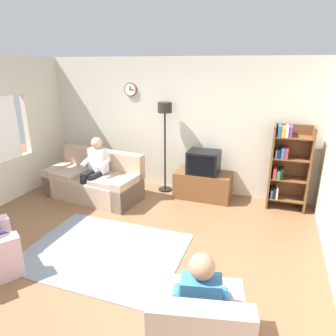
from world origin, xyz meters
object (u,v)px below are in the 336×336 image
(tv_stand, at_px, (203,185))
(tv, at_px, (204,162))
(bookshelf, at_px, (287,165))
(person_on_couch, at_px, (95,166))
(floor_lamp, at_px, (165,123))
(armchair_near_bookshelf, at_px, (199,335))
(couch, at_px, (94,182))
(person_in_right_armchair, at_px, (201,299))

(tv_stand, xyz_separation_m, tv, (0.00, -0.02, 0.49))
(bookshelf, bearing_deg, person_on_couch, -166.07)
(floor_lamp, relative_size, armchair_near_bookshelf, 1.79)
(tv, bearing_deg, person_on_couch, -158.69)
(bookshelf, height_order, armchair_near_bookshelf, bookshelf)
(couch, relative_size, person_on_couch, 1.60)
(person_on_couch, bearing_deg, person_in_right_armchair, -44.32)
(couch, bearing_deg, person_in_right_armchair, -44.23)
(couch, height_order, person_on_couch, person_on_couch)
(floor_lamp, bearing_deg, tv_stand, -6.72)
(tv_stand, height_order, floor_lamp, floor_lamp)
(person_on_couch, bearing_deg, tv_stand, 21.93)
(tv_stand, height_order, armchair_near_bookshelf, armchair_near_bookshelf)
(person_in_right_armchair, bearing_deg, armchair_near_bookshelf, -77.34)
(armchair_near_bookshelf, distance_m, person_in_right_armchair, 0.33)
(couch, bearing_deg, bookshelf, 11.81)
(armchair_near_bookshelf, bearing_deg, floor_lamp, 114.22)
(couch, xyz_separation_m, floor_lamp, (1.23, 0.77, 1.14))
(person_on_couch, bearing_deg, tv, 21.31)
(couch, height_order, person_in_right_armchair, person_in_right_armchair)
(tv_stand, height_order, person_on_couch, person_on_couch)
(tv_stand, bearing_deg, tv, -90.00)
(person_on_couch, bearing_deg, floor_lamp, 38.55)
(tv, height_order, armchair_near_bookshelf, tv)
(couch, relative_size, floor_lamp, 1.08)
(tv, distance_m, bookshelf, 1.52)
(bookshelf, distance_m, floor_lamp, 2.43)
(bookshelf, bearing_deg, couch, -168.19)
(tv, bearing_deg, armchair_near_bookshelf, -77.26)
(tv, bearing_deg, floor_lamp, 171.64)
(armchair_near_bookshelf, xyz_separation_m, person_in_right_armchair, (-0.02, 0.09, 0.32))
(floor_lamp, xyz_separation_m, armchair_near_bookshelf, (1.63, -3.63, -1.16))
(bookshelf, xyz_separation_m, armchair_near_bookshelf, (-0.72, -3.60, -0.54))
(person_on_couch, relative_size, person_in_right_armchair, 1.11)
(armchair_near_bookshelf, bearing_deg, person_on_couch, 134.96)
(person_on_couch, height_order, person_in_right_armchair, person_on_couch)
(bookshelf, bearing_deg, floor_lamp, 179.38)
(person_on_couch, distance_m, person_in_right_armchair, 3.81)
(couch, xyz_separation_m, person_in_right_armchair, (2.84, -2.77, 0.29))
(couch, xyz_separation_m, tv, (2.07, 0.65, 0.44))
(floor_lamp, xyz_separation_m, person_in_right_armchair, (1.61, -3.54, -0.85))
(couch, bearing_deg, tv_stand, 18.07)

